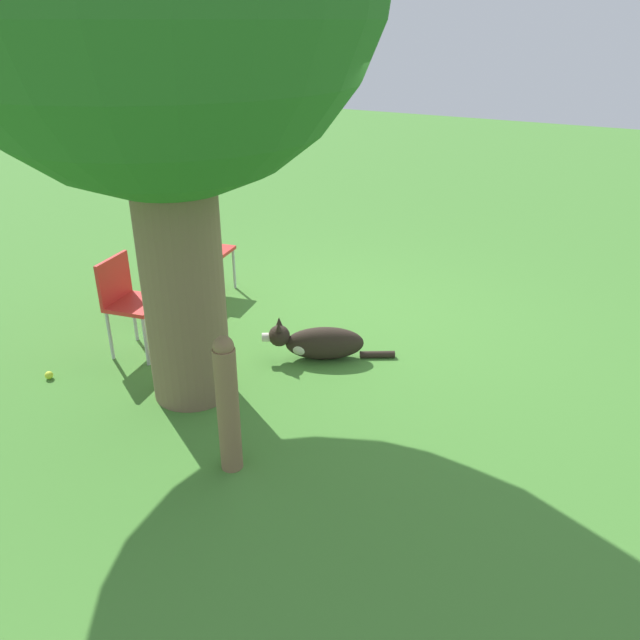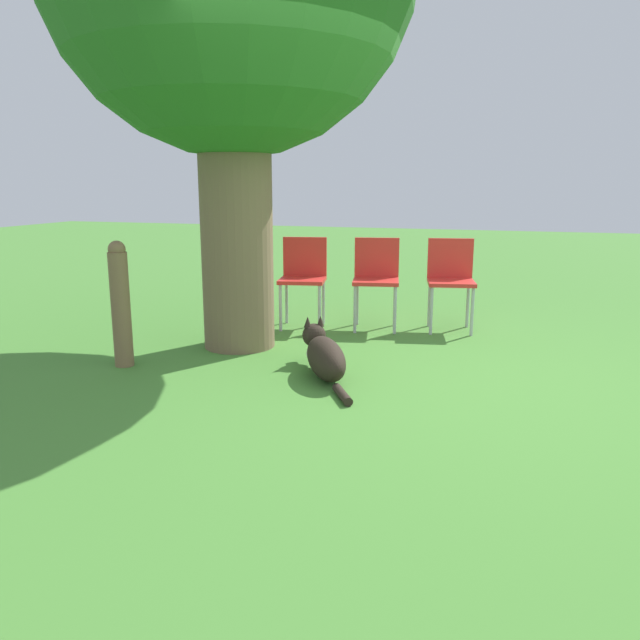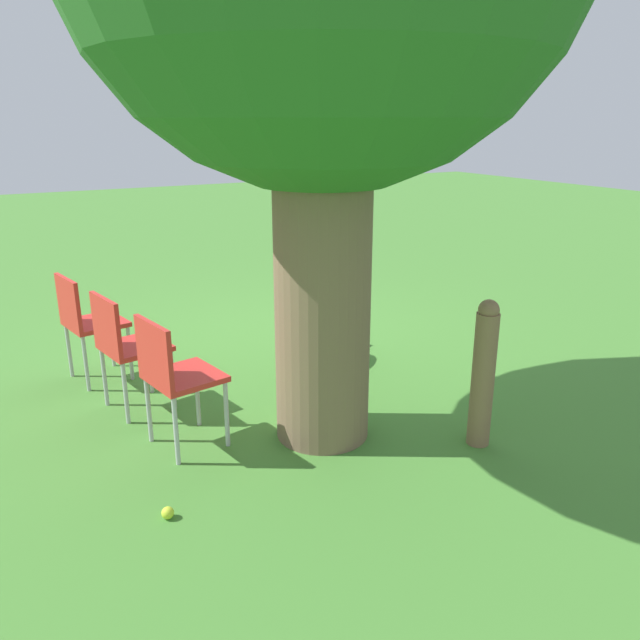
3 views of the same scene
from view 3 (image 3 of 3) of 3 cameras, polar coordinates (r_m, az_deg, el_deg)
ground_plane at (r=5.71m, az=-3.62°, el=-3.10°), size 30.00×30.00×0.00m
dog at (r=5.31m, az=0.89°, el=-2.93°), size 1.05×0.68×0.39m
fence_post at (r=4.13m, az=14.71°, el=-4.71°), size 0.15×0.15×0.99m
red_chair_0 at (r=5.30m, az=-20.63°, el=0.13°), size 0.50×0.51×0.88m
red_chair_1 at (r=4.65m, az=-17.45°, el=-1.93°), size 0.50×0.51×0.88m
red_chair_2 at (r=4.04m, az=-13.27°, el=-4.63°), size 0.50×0.51×0.88m
tennis_ball at (r=3.59m, az=-13.76°, el=-16.75°), size 0.07×0.07×0.07m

